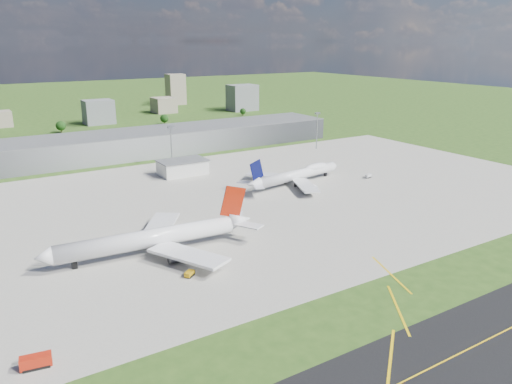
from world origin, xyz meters
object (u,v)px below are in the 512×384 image
airliner_blue_quad (298,175)px  fire_truck (36,362)px  airliner_red_twin (156,238)px  van_white_far (368,176)px  tug_yellow (189,274)px  van_white_near (314,188)px

airliner_blue_quad → fire_truck: size_ratio=9.08×
airliner_red_twin → van_white_far: 143.00m
airliner_blue_quad → tug_yellow: 119.73m
airliner_red_twin → fire_truck: 68.36m
airliner_red_twin → van_white_near: bearing=-157.4°
fire_truck → van_white_far: bearing=33.3°
airliner_red_twin → van_white_far: bearing=-161.5°
airliner_blue_quad → tug_yellow: size_ratio=16.32×
airliner_blue_quad → fire_truck: bearing=-155.8°
airliner_blue_quad → van_white_far: bearing=-25.7°
tug_yellow → van_white_near: van_white_near is taller
airliner_blue_quad → tug_yellow: (-96.42, -70.86, -3.96)m
airliner_red_twin → van_white_far: size_ratio=17.49×
airliner_blue_quad → van_white_near: airliner_blue_quad is taller
airliner_blue_quad → fire_truck: 175.05m
van_white_far → airliner_red_twin: bearing=-177.6°
airliner_red_twin → tug_yellow: 24.30m
airliner_red_twin → tug_yellow: bearing=99.1°
airliner_red_twin → van_white_near: airliner_red_twin is taller
airliner_blue_quad → fire_truck: airliner_blue_quad is taller
fire_truck → tug_yellow: 56.02m
airliner_red_twin → van_white_near: (97.98, 32.37, -4.52)m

